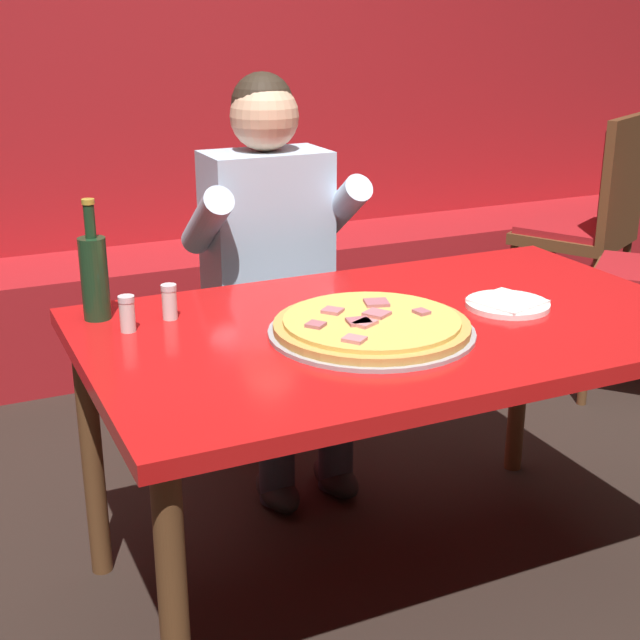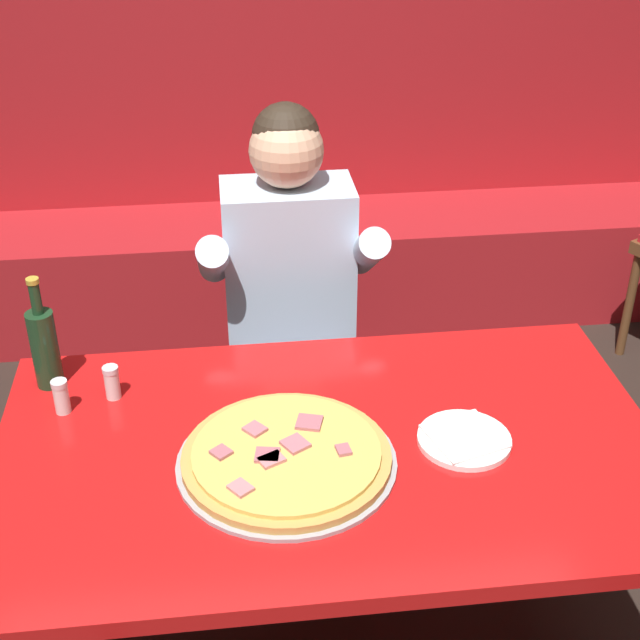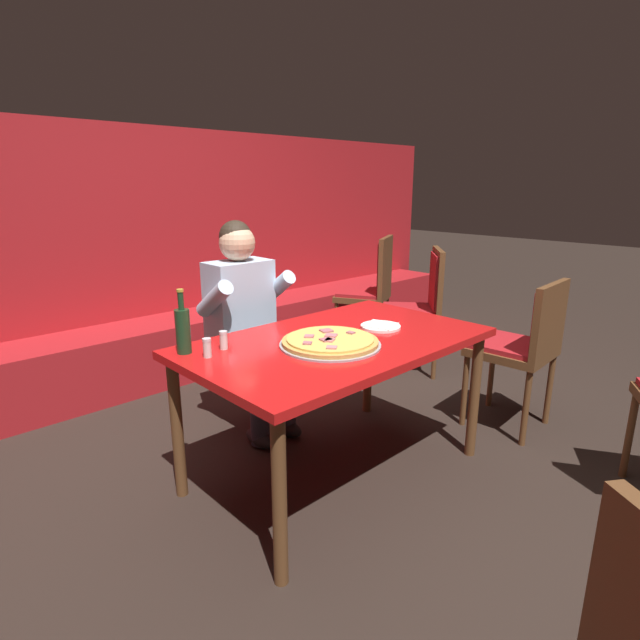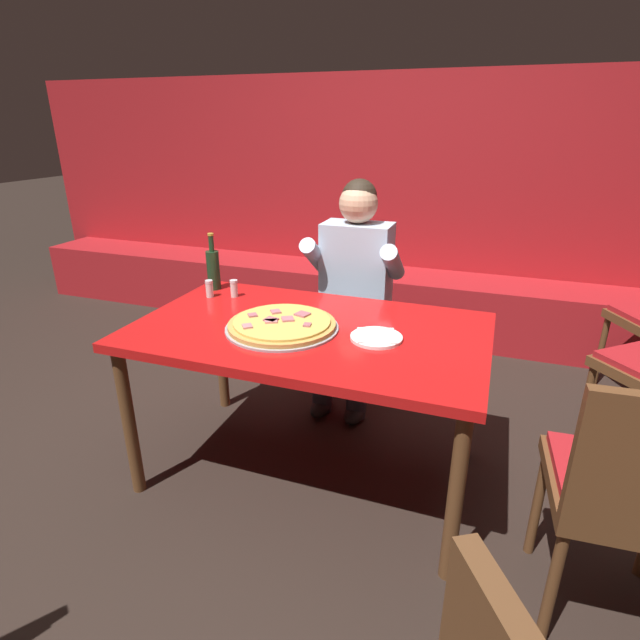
{
  "view_description": "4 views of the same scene",
  "coord_description": "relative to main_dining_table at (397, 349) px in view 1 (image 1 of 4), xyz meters",
  "views": [
    {
      "loc": [
        -1.02,
        -1.75,
        1.45
      ],
      "look_at": [
        -0.15,
        0.12,
        0.73
      ],
      "focal_mm": 50.0,
      "sensor_mm": 36.0,
      "label": 1
    },
    {
      "loc": [
        -0.21,
        -1.55,
        1.99
      ],
      "look_at": [
        0.01,
        0.22,
        0.94
      ],
      "focal_mm": 50.0,
      "sensor_mm": 36.0,
      "label": 2
    },
    {
      "loc": [
        -1.66,
        -1.64,
        1.48
      ],
      "look_at": [
        0.06,
        0.18,
        0.79
      ],
      "focal_mm": 28.0,
      "sensor_mm": 36.0,
      "label": 3
    },
    {
      "loc": [
        0.71,
        -1.82,
        1.56
      ],
      "look_at": [
        0.0,
        0.13,
        0.73
      ],
      "focal_mm": 28.0,
      "sensor_mm": 36.0,
      "label": 4
    }
  ],
  "objects": [
    {
      "name": "diner_seated_blue_shirt",
      "position": [
        -0.02,
        0.72,
        0.04
      ],
      "size": [
        0.53,
        0.53,
        1.27
      ],
      "color": "black",
      "rests_on": "ground_plane"
    },
    {
      "name": "booth_wall_panel",
      "position": [
        0.0,
        2.18,
        0.28
      ],
      "size": [
        6.8,
        0.16,
        1.9
      ],
      "primitive_type": "cube",
      "color": "#A3191E",
      "rests_on": "ground_plane"
    },
    {
      "name": "ground_plane",
      "position": [
        0.0,
        0.0,
        -0.67
      ],
      "size": [
        24.0,
        24.0,
        0.0
      ],
      "primitive_type": "plane",
      "color": "black"
    },
    {
      "name": "shaker_red_pepper_flakes",
      "position": [
        -0.49,
        0.24,
        0.11
      ],
      "size": [
        0.04,
        0.04,
        0.09
      ],
      "color": "silver",
      "rests_on": "main_dining_table"
    },
    {
      "name": "main_dining_table",
      "position": [
        0.0,
        0.0,
        0.0
      ],
      "size": [
        1.49,
        0.89,
        0.74
      ],
      "color": "brown",
      "rests_on": "ground_plane"
    },
    {
      "name": "booth_bench",
      "position": [
        0.0,
        1.86,
        -0.44
      ],
      "size": [
        6.46,
        0.48,
        0.46
      ],
      "primitive_type": "cube",
      "color": "#A3191E",
      "rests_on": "ground_plane"
    },
    {
      "name": "dining_chair_near_right",
      "position": [
        1.69,
        1.24,
        -0.08
      ],
      "size": [
        0.6,
        0.6,
        1.03
      ],
      "color": "brown",
      "rests_on": "ground_plane"
    },
    {
      "name": "shaker_parmesan",
      "position": [
        -0.6,
        0.2,
        0.11
      ],
      "size": [
        0.04,
        0.04,
        0.09
      ],
      "color": "silver",
      "rests_on": "main_dining_table"
    },
    {
      "name": "beer_bottle",
      "position": [
        -0.65,
        0.32,
        0.18
      ],
      "size": [
        0.07,
        0.07,
        0.29
      ],
      "color": "#19381E",
      "rests_on": "main_dining_table"
    },
    {
      "name": "pizza",
      "position": [
        -0.1,
        -0.05,
        0.09
      ],
      "size": [
        0.48,
        0.48,
        0.05
      ],
      "color": "#9E9EA3",
      "rests_on": "main_dining_table"
    },
    {
      "name": "plate_white_paper",
      "position": [
        0.3,
        -0.03,
        0.08
      ],
      "size": [
        0.21,
        0.21,
        0.02
      ],
      "color": "white",
      "rests_on": "main_dining_table"
    }
  ]
}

